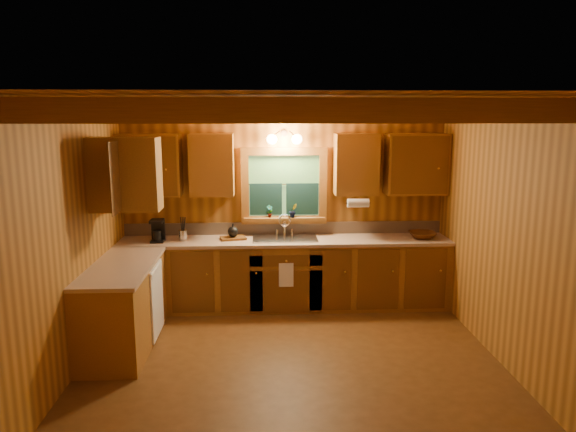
% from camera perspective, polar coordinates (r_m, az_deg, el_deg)
% --- Properties ---
extents(room, '(4.20, 4.20, 4.20)m').
position_cam_1_polar(room, '(5.18, 0.43, -2.19)').
color(room, '#5C3716').
rests_on(room, ground).
extents(ceiling_beams, '(4.20, 2.54, 0.18)m').
position_cam_1_polar(ceiling_beams, '(5.05, 0.45, 11.10)').
color(ceiling_beams, brown).
rests_on(ceiling_beams, room).
extents(base_cabinets, '(4.20, 2.22, 0.86)m').
position_cam_1_polar(base_cabinets, '(6.64, -4.49, -7.08)').
color(base_cabinets, brown).
rests_on(base_cabinets, ground).
extents(countertop, '(4.20, 2.24, 0.04)m').
position_cam_1_polar(countertop, '(6.52, -4.43, -3.29)').
color(countertop, tan).
rests_on(countertop, base_cabinets).
extents(backsplash, '(4.20, 0.02, 0.16)m').
position_cam_1_polar(backsplash, '(7.08, -0.42, -1.31)').
color(backsplash, tan).
rests_on(backsplash, room).
extents(dishwasher_panel, '(0.02, 0.60, 0.80)m').
position_cam_1_polar(dishwasher_panel, '(6.18, -13.85, -8.74)').
color(dishwasher_panel, white).
rests_on(dishwasher_panel, base_cabinets).
extents(upper_cabinets, '(4.19, 1.77, 0.78)m').
position_cam_1_polar(upper_cabinets, '(6.50, -5.27, 5.23)').
color(upper_cabinets, brown).
rests_on(upper_cabinets, room).
extents(window, '(1.12, 0.08, 1.00)m').
position_cam_1_polar(window, '(6.97, -0.42, 3.07)').
color(window, brown).
rests_on(window, room).
extents(window_sill, '(1.06, 0.14, 0.04)m').
position_cam_1_polar(window_sill, '(6.99, -0.40, -0.30)').
color(window_sill, brown).
rests_on(window_sill, room).
extents(wall_sconce, '(0.45, 0.21, 0.17)m').
position_cam_1_polar(wall_sconce, '(6.80, -0.39, 8.26)').
color(wall_sconce, black).
rests_on(wall_sconce, room).
extents(paper_towel_roll, '(0.27, 0.11, 0.11)m').
position_cam_1_polar(paper_towel_roll, '(6.76, 7.51, 1.39)').
color(paper_towel_roll, white).
rests_on(paper_towel_roll, upper_cabinets).
extents(dish_towel, '(0.18, 0.01, 0.30)m').
position_cam_1_polar(dish_towel, '(6.60, -0.20, -6.34)').
color(dish_towel, white).
rests_on(dish_towel, base_cabinets).
extents(sink, '(0.82, 0.48, 0.43)m').
position_cam_1_polar(sink, '(6.84, -0.32, -2.82)').
color(sink, silver).
rests_on(sink, countertop).
extents(coffee_maker, '(0.16, 0.20, 0.28)m').
position_cam_1_polar(coffee_maker, '(6.85, -13.78, -1.52)').
color(coffee_maker, black).
rests_on(coffee_maker, countertop).
extents(utensil_crock, '(0.11, 0.11, 0.30)m').
position_cam_1_polar(utensil_crock, '(6.86, -11.19, -1.97)').
color(utensil_crock, silver).
rests_on(utensil_crock, countertop).
extents(cutting_board, '(0.35, 0.29, 0.03)m').
position_cam_1_polar(cutting_board, '(6.85, -5.90, -2.36)').
color(cutting_board, brown).
rests_on(cutting_board, countertop).
extents(teakettle, '(0.14, 0.14, 0.17)m').
position_cam_1_polar(teakettle, '(6.83, -5.91, -1.68)').
color(teakettle, black).
rests_on(teakettle, cutting_board).
extents(wicker_basket, '(0.35, 0.35, 0.08)m').
position_cam_1_polar(wicker_basket, '(7.06, 14.19, -2.00)').
color(wicker_basket, '#48230C').
rests_on(wicker_basket, countertop).
extents(potted_plant_left, '(0.10, 0.09, 0.16)m').
position_cam_1_polar(potted_plant_left, '(6.97, -1.98, 0.51)').
color(potted_plant_left, brown).
rests_on(potted_plant_left, window_sill).
extents(potted_plant_right, '(0.13, 0.12, 0.19)m').
position_cam_1_polar(potted_plant_right, '(6.95, 0.56, 0.59)').
color(potted_plant_right, brown).
rests_on(potted_plant_right, window_sill).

